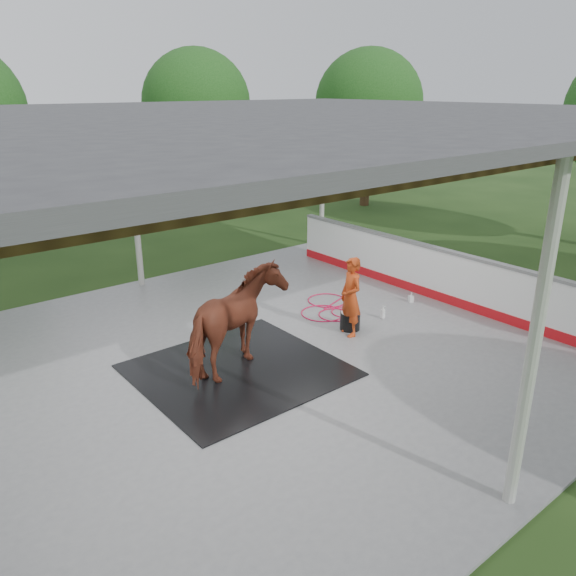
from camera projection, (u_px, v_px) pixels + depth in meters
ground at (261, 357)px, 9.78m from camera, size 100.00×100.00×0.00m
concrete_slab at (261, 355)px, 9.77m from camera, size 12.00×10.00×0.05m
pavilion_structure at (257, 120)px, 8.43m from camera, size 12.60×10.60×4.05m
dasher_board at (429, 272)px, 12.31m from camera, size 0.16×8.00×1.15m
tree_belt at (239, 128)px, 9.32m from camera, size 28.00×28.00×5.80m
rubber_mat at (238, 370)px, 9.20m from camera, size 3.11×2.91×0.02m
horse at (237, 323)px, 8.91m from camera, size 2.17×1.61×1.67m
handler at (351, 297)px, 10.30m from camera, size 0.50×0.62×1.49m
wash_bucket at (350, 320)px, 10.71m from camera, size 0.38×0.38×0.35m
soap_bottle_a at (383, 312)px, 11.21m from camera, size 0.15×0.15×0.27m
soap_bottle_b at (411, 297)px, 12.07m from camera, size 0.13×0.13×0.21m
hose_coil at (330, 309)px, 11.69m from camera, size 1.85×1.47×0.02m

